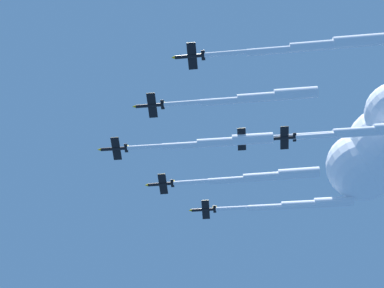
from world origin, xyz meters
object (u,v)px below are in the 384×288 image
object	(u,v)px
jet_starboard_mid	(300,204)
jet_port_mid	(315,45)
jet_port_outer	(357,131)
jet_port_inner	(258,97)
jet_lead	(217,142)
jet_starboard_inner	(264,176)

from	to	relation	value
jet_starboard_mid	jet_port_mid	bearing A→B (deg)	-73.36
jet_port_mid	jet_port_outer	size ratio (longest dim) A/B	0.97
jet_port_inner	jet_port_outer	world-z (taller)	jet_port_outer
jet_lead	jet_port_mid	distance (m)	43.17
jet_lead	jet_starboard_mid	bearing A→B (deg)	62.15
jet_lead	jet_port_mid	xyz separation A→B (m)	(37.07, -22.09, 1.17)
jet_starboard_mid	jet_starboard_inner	bearing A→B (deg)	-115.20
jet_port_inner	jet_starboard_inner	size ratio (longest dim) A/B	0.96
jet_port_mid	jet_port_outer	world-z (taller)	jet_port_mid
jet_port_mid	jet_starboard_mid	world-z (taller)	jet_starboard_mid
jet_starboard_inner	jet_lead	bearing A→B (deg)	-120.49
jet_port_mid	jet_starboard_inner	bearing A→B (deg)	123.46
jet_starboard_inner	jet_port_outer	size ratio (longest dim) A/B	0.93
jet_port_inner	jet_starboard_mid	distance (m)	48.42
jet_port_inner	jet_port_mid	world-z (taller)	jet_port_mid
jet_port_outer	jet_port_inner	bearing A→B (deg)	-139.16
jet_lead	jet_starboard_inner	size ratio (longest dim) A/B	0.97
jet_port_mid	jet_port_outer	bearing A→B (deg)	79.04
jet_lead	jet_starboard_mid	distance (m)	41.69
jet_lead	jet_port_mid	world-z (taller)	jet_port_mid
jet_lead	jet_port_inner	xyz separation A→B (m)	(17.03, -11.51, 0.29)
jet_port_inner	jet_port_mid	distance (m)	22.68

